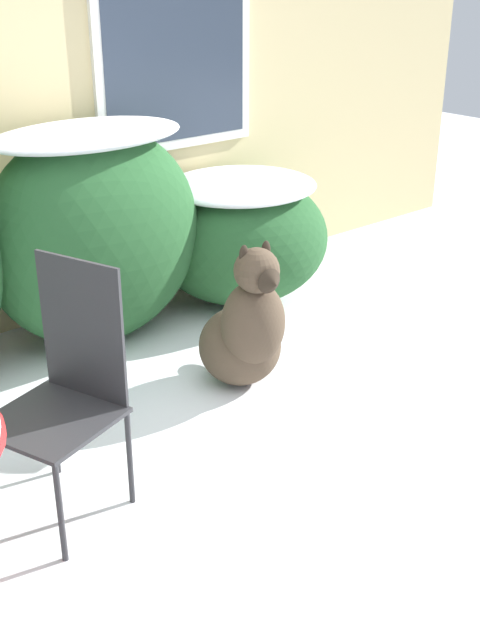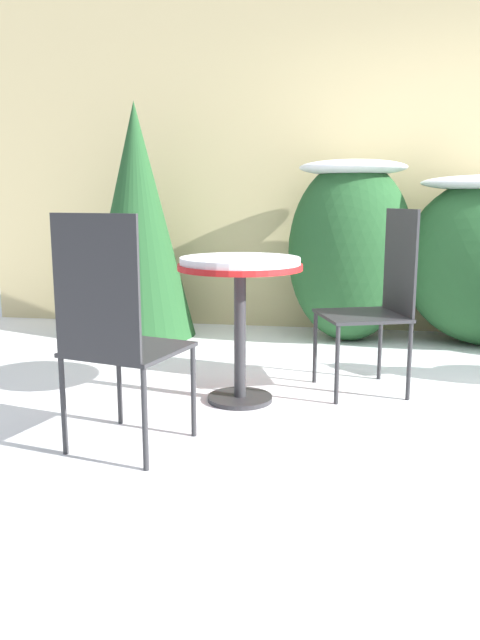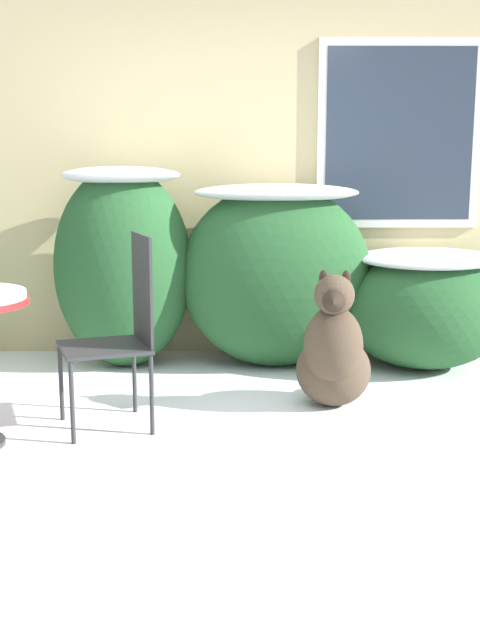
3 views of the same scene
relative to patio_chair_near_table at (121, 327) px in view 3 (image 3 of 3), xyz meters
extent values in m
plane|color=white|center=(0.64, -0.43, -0.55)|extent=(16.00, 16.00, 0.00)
cube|color=#D1BC84|center=(0.64, 1.77, 1.04)|extent=(8.00, 0.06, 3.19)
cube|color=silver|center=(1.81, 1.73, 1.06)|extent=(1.19, 0.04, 1.34)
cube|color=#2D3847|center=(1.81, 1.71, 1.06)|extent=(1.07, 0.01, 1.22)
ellipsoid|color=#235128|center=(-0.15, 1.30, 0.14)|extent=(0.95, 0.76, 1.39)
ellipsoid|color=white|center=(-0.15, 1.30, 0.78)|extent=(0.81, 0.64, 0.12)
ellipsoid|color=#235128|center=(0.90, 1.29, 0.08)|extent=(1.32, 0.82, 1.27)
ellipsoid|color=white|center=(0.90, 1.29, 0.66)|extent=(1.12, 0.70, 0.12)
ellipsoid|color=#235128|center=(1.94, 1.24, -0.14)|extent=(1.16, 1.10, 0.83)
ellipsoid|color=white|center=(1.94, 1.24, 0.22)|extent=(0.99, 0.93, 0.12)
cube|color=#2D2D30|center=(-0.09, -0.03, -0.11)|extent=(0.57, 0.57, 0.02)
cube|color=#2D2D30|center=(0.11, 0.04, 0.20)|extent=(0.15, 0.39, 0.59)
cylinder|color=#2D2D30|center=(-0.35, 0.10, -0.33)|extent=(0.02, 0.02, 0.44)
cylinder|color=#2D2D30|center=(-0.22, -0.29, -0.33)|extent=(0.02, 0.02, 0.44)
cylinder|color=#2D2D30|center=(0.04, 0.23, -0.33)|extent=(0.02, 0.02, 0.44)
cylinder|color=#2D2D30|center=(0.17, -0.16, -0.33)|extent=(0.02, 0.02, 0.44)
ellipsoid|color=#4C3D2D|center=(1.19, 0.36, -0.34)|extent=(0.50, 0.49, 0.42)
ellipsoid|color=#4C3D2D|center=(1.17, 0.23, -0.16)|extent=(0.38, 0.35, 0.46)
sphere|color=#4C3D2D|center=(1.17, 0.20, 0.14)|extent=(0.23, 0.23, 0.23)
cone|color=#2D241B|center=(1.15, 0.06, 0.12)|extent=(0.14, 0.08, 0.13)
ellipsoid|color=#2D241B|center=(1.11, 0.23, 0.22)|extent=(0.05, 0.04, 0.10)
ellipsoid|color=#2D241B|center=(1.23, 0.21, 0.22)|extent=(0.05, 0.04, 0.10)
ellipsoid|color=#4C3D2D|center=(1.22, 0.56, -0.46)|extent=(0.12, 0.21, 0.08)
camera|label=1|loc=(-1.24, -2.55, 1.54)|focal=45.00mm
camera|label=2|loc=(-0.20, -3.57, 0.55)|focal=35.00mm
camera|label=3|loc=(0.58, -4.20, 0.87)|focal=45.00mm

